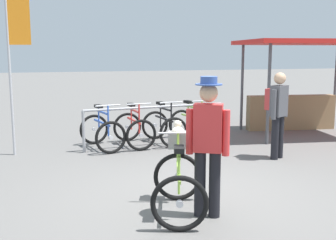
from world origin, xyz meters
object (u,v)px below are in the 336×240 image
pedestrian_with_backpack (278,110)px  market_stall (300,77)px  racked_bike_red (134,129)px  racked_bike_lime (192,125)px  racked_bike_black (164,127)px  featured_bicycle (178,174)px  racked_bike_blue (102,131)px  banner_flag (15,41)px  person_with_featured_bike (208,141)px

pedestrian_with_backpack → market_stall: (1.98, 2.16, 0.46)m
pedestrian_with_backpack → market_stall: 2.97m
racked_bike_red → racked_bike_lime: same height
racked_bike_black → market_stall: (3.63, 0.22, 1.03)m
racked_bike_black → featured_bicycle: featured_bicycle is taller
racked_bike_blue → market_stall: size_ratio=0.35×
banner_flag → racked_bike_black: bearing=2.3°
racked_bike_red → racked_bike_black: (0.70, 0.06, 0.00)m
racked_bike_blue → racked_bike_lime: (2.09, 0.17, 0.00)m
racked_bike_blue → banner_flag: bearing=-179.7°
pedestrian_with_backpack → racked_bike_blue: bearing=149.0°
racked_bike_red → banner_flag: banner_flag is taller
person_with_featured_bike → racked_bike_red: bearing=89.4°
racked_bike_red → racked_bike_lime: bearing=4.7°
racked_bike_red → featured_bicycle: (-0.32, -3.84, 0.12)m
racked_bike_black → racked_bike_lime: 0.70m
featured_bicycle → racked_bike_black: bearing=75.4°
racked_bike_lime → banner_flag: size_ratio=0.37×
market_stall → racked_bike_blue: bearing=-176.2°
market_stall → racked_bike_red: bearing=-176.3°
person_with_featured_bike → racked_bike_blue: bearing=99.2°
racked_bike_blue → pedestrian_with_backpack: 3.59m
racked_bike_lime → pedestrian_with_backpack: (0.95, -2.00, 0.57)m
racked_bike_red → market_stall: market_stall is taller
racked_bike_red → racked_bike_black: size_ratio=0.99×
banner_flag → market_stall: bearing=3.0°
racked_bike_black → pedestrian_with_backpack: 2.61m
pedestrian_with_backpack → banner_flag: 5.15m
racked_bike_blue → racked_bike_black: size_ratio=1.03×
featured_bicycle → market_stall: market_stall is taller
market_stall → banner_flag: 6.69m
racked_bike_blue → racked_bike_lime: size_ratio=1.01×
featured_bicycle → person_with_featured_bike: size_ratio=0.73×
featured_bicycle → market_stall: 6.28m
racked_bike_blue → person_with_featured_bike: 4.16m
racked_bike_black → pedestrian_with_backpack: bearing=-49.8°
person_with_featured_bike → market_stall: (4.36, 4.40, 0.45)m
racked_bike_blue → featured_bicycle: 3.81m
racked_bike_lime → market_stall: size_ratio=0.35×
racked_bike_red → pedestrian_with_backpack: bearing=-38.8°
racked_bike_black → person_with_featured_bike: bearing=-100.0°
featured_bicycle → banner_flag: banner_flag is taller
racked_bike_black → banner_flag: (-3.00, -0.12, 1.86)m
racked_bike_black → pedestrian_with_backpack: pedestrian_with_backpack is taller
racked_bike_lime → featured_bicycle: 4.32m
racked_bike_lime → featured_bicycle: featured_bicycle is taller
racked_bike_red → featured_bicycle: bearing=-94.8°
racked_bike_lime → banner_flag: (-3.70, -0.18, 1.86)m
racked_bike_black → banner_flag: size_ratio=0.36×
person_with_featured_bike → market_stall: 6.21m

